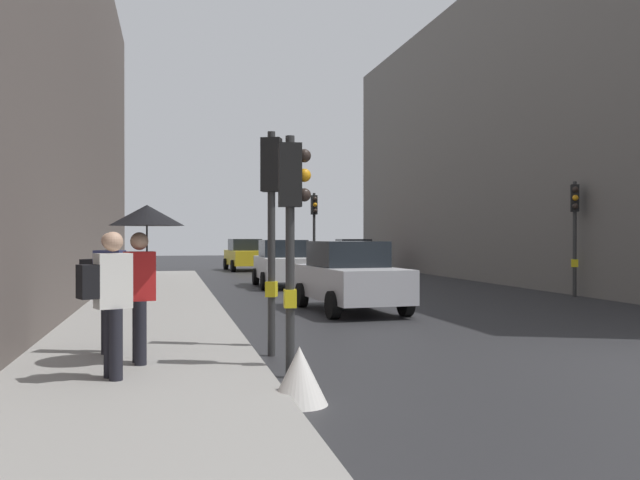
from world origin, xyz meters
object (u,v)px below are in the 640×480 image
Objects in this scene: traffic_light_near_left at (292,211)px; car_white_compact at (284,263)px; car_yellow_taxi at (245,255)px; pedestrian_with_umbrella at (145,239)px; warning_sign_triangle at (299,376)px; car_red_sedan at (353,255)px; traffic_light_far_median at (314,220)px; traffic_light_mid_street at (575,217)px; car_silver_hatchback at (350,276)px; traffic_light_near_right at (273,201)px; pedestrian_with_black_backpack at (109,296)px; pedestrian_with_grey_backpack at (107,285)px.

traffic_light_near_left is 16.12m from car_white_compact.
traffic_light_near_left is 0.74× the size of car_yellow_taxi.
traffic_light_near_left is at bearing -17.18° from pedestrian_with_umbrella.
car_yellow_taxi reaches higher than warning_sign_triangle.
traffic_light_near_left reaches higher than car_red_sedan.
traffic_light_near_left is 0.85× the size of traffic_light_far_median.
traffic_light_mid_street is at bearing -36.79° from car_white_compact.
traffic_light_far_median is at bearing -119.26° from car_red_sedan.
car_silver_hatchback is 21.01m from car_yellow_taxi.
car_yellow_taxi is (2.56, 26.82, -1.55)m from traffic_light_near_right.
traffic_light_near_right is 1.99× the size of pedestrian_with_black_backpack.
car_red_sedan is at bearing 73.19° from warning_sign_triangle.
traffic_light_mid_street is at bearing -58.20° from traffic_light_far_median.
car_white_compact is 16.93m from pedestrian_with_black_backpack.
car_red_sedan is 2.01× the size of pedestrian_with_umbrella.
car_yellow_taxi is at bearing 79.38° from pedestrian_with_grey_backpack.
traffic_light_near_left is 0.89× the size of traffic_light_mid_street.
pedestrian_with_umbrella is at bearing -59.08° from pedestrian_with_grey_backpack.
traffic_light_mid_street is 16.42m from car_red_sedan.
traffic_light_near_right is at bearing 41.12° from pedestrian_with_black_backpack.
traffic_light_far_median is 2.14× the size of pedestrian_with_black_backpack.
pedestrian_with_grey_backpack reaches higher than car_silver_hatchback.
traffic_light_far_median is at bearing 76.84° from traffic_light_near_left.
car_yellow_taxi is 29.22m from pedestrian_with_black_backpack.
traffic_light_mid_street reaches higher than car_yellow_taxi.
pedestrian_with_black_backpack is at bearing 153.22° from warning_sign_triangle.
pedestrian_with_black_backpack is (-4.85, -28.82, 0.29)m from car_yellow_taxi.
traffic_light_near_right reaches higher than pedestrian_with_grey_backpack.
pedestrian_with_umbrella is (-4.75, -6.85, 0.96)m from car_silver_hatchback.
car_silver_hatchback is 8.40m from pedestrian_with_umbrella.
pedestrian_with_grey_backpack is (-7.08, -18.12, -1.45)m from traffic_light_far_median.
car_yellow_taxi is at bearing 103.04° from traffic_light_far_median.
car_silver_hatchback is at bearing 56.69° from pedestrian_with_black_backpack.
pedestrian_with_umbrella is 3.06m from warning_sign_triangle.
pedestrian_with_black_backpack is (-4.87, -16.21, 0.29)m from car_white_compact.
traffic_light_mid_street is 5.54× the size of warning_sign_triangle.
traffic_light_near_left is 3.11m from pedestrian_with_grey_backpack.
car_silver_hatchback is 2.44× the size of pedestrian_with_grey_backpack.
warning_sign_triangle is (-2.74, -29.88, -0.55)m from car_yellow_taxi.
pedestrian_with_black_backpack is at bearing -142.23° from traffic_light_mid_street.
traffic_light_near_right reaches higher than car_yellow_taxi.
traffic_light_far_median is 7.31m from car_red_sedan.
traffic_light_near_right is at bearing 86.74° from warning_sign_triangle.
warning_sign_triangle is at bearing -49.28° from pedestrian_with_umbrella.
pedestrian_with_grey_backpack is at bearing 95.92° from pedestrian_with_black_backpack.
traffic_light_near_left is 4.93× the size of warning_sign_triangle.
traffic_light_near_left is 0.74× the size of car_red_sedan.
pedestrian_with_umbrella is (-4.50, -15.26, 0.96)m from car_white_compact.
car_yellow_taxi is (-5.51, 2.59, 0.00)m from car_red_sedan.
warning_sign_triangle is (-0.18, -1.42, -1.89)m from traffic_light_near_left.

